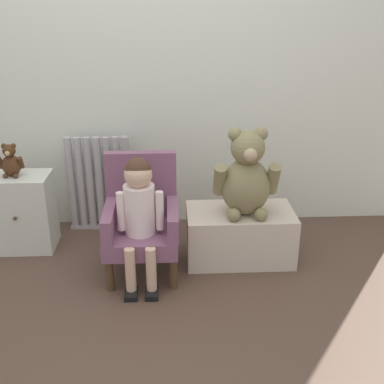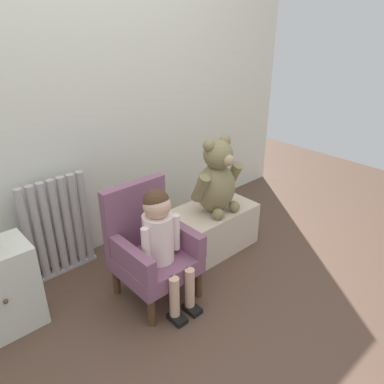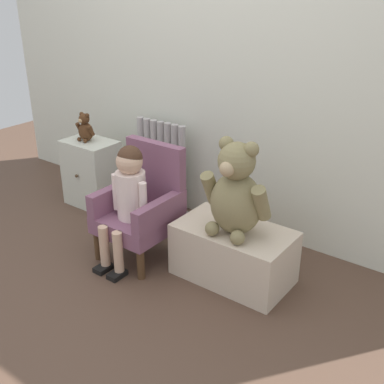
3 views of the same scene
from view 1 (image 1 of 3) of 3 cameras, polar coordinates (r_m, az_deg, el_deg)
ground_plane at (r=2.48m, az=-6.37°, el=-15.22°), size 6.00×6.00×0.00m
back_wall at (r=3.17m, az=-6.07°, el=16.75°), size 3.80×0.05×2.40m
radiator at (r=3.29m, az=-10.91°, el=0.90°), size 0.43×0.05×0.65m
small_dresser at (r=3.19m, az=-19.49°, el=-2.26°), size 0.38×0.29×0.49m
child_armchair at (r=2.76m, az=-5.93°, el=-3.23°), size 0.41×0.42×0.68m
child_figure at (r=2.60m, az=-6.18°, el=-1.42°), size 0.25×0.35×0.71m
low_bench at (r=2.94m, az=5.65°, el=-5.04°), size 0.64×0.37×0.31m
large_teddy_bear at (r=2.76m, az=6.46°, el=1.74°), size 0.38×0.27×0.52m
small_teddy_bear at (r=3.08m, az=-20.68°, el=3.35°), size 0.15×0.10×0.20m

